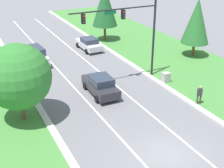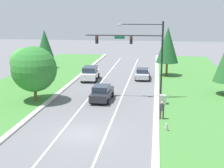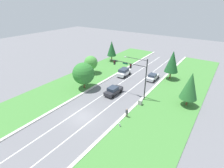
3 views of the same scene
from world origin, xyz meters
name	(u,v)px [view 1 (image 1 of 3)]	position (x,y,z in m)	size (l,w,h in m)	color
ground_plane	(167,154)	(0.00, 0.00, 0.00)	(160.00, 160.00, 0.00)	slate
lane_stripe_inner_left	(142,162)	(-1.80, 0.00, 0.00)	(0.14, 81.00, 0.01)	white
lane_stripe_inner_right	(190,146)	(1.80, 0.00, 0.00)	(0.14, 81.00, 0.01)	white
traffic_signal_mast	(133,22)	(3.73, 11.03, 5.56)	(8.36, 0.41, 8.35)	black
white_suv	(34,55)	(-3.52, 19.23, 1.01)	(2.38, 4.68, 1.93)	white
silver_sedan	(89,44)	(3.61, 21.13, 0.77)	(2.09, 4.51, 1.52)	silver
charcoal_sedan	(101,85)	(-0.18, 9.53, 0.83)	(2.14, 4.60, 1.69)	#28282D
utility_cabinet	(166,78)	(6.27, 8.94, 0.50)	(0.70, 0.60, 1.00)	#9E9E99
pedestrian	(199,94)	(6.12, 4.19, 0.94)	(0.43, 0.32, 1.69)	#42382D
conifer_near_right_tree	(105,6)	(7.05, 23.81, 4.59)	(3.23, 3.23, 7.19)	brown
oak_near_left_tree	(18,77)	(-7.11, 8.25, 3.47)	(4.76, 4.76, 5.85)	brown
conifer_far_right_tree	(197,21)	(13.46, 13.64, 4.09)	(3.12, 3.12, 6.59)	brown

